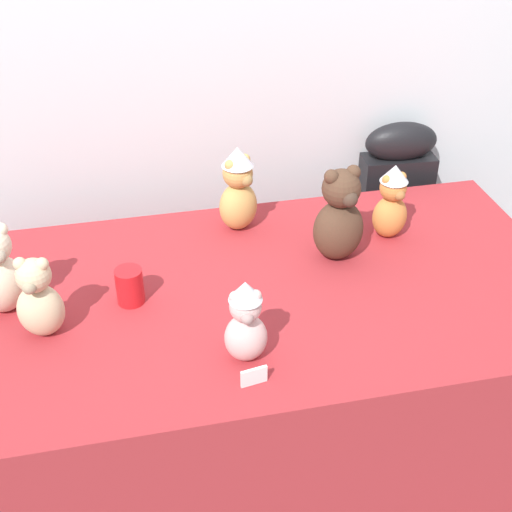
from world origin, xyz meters
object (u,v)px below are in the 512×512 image
teddy_bear_ginger (391,202)px  teddy_bear_honey (238,190)px  display_table (256,382)px  teddy_bear_sand (39,299)px  teddy_bear_cocoa (339,217)px  instrument_case (390,232)px  teddy_bear_blush (246,322)px  party_cup_red (130,286)px

teddy_bear_ginger → teddy_bear_honey: bearing=149.4°
display_table → teddy_bear_sand: teddy_bear_sand is taller
teddy_bear_cocoa → teddy_bear_honey: 0.36m
teddy_bear_cocoa → teddy_bear_honey: (-0.27, 0.24, -0.00)m
instrument_case → teddy_bear_cocoa: size_ratio=3.07×
teddy_bear_honey → display_table: bearing=-123.2°
teddy_bear_ginger → teddy_bear_cocoa: 0.22m
display_table → teddy_bear_ginger: (0.49, 0.20, 0.51)m
teddy_bear_blush → teddy_bear_cocoa: bearing=52.2°
display_table → teddy_bear_honey: teddy_bear_honey is taller
teddy_bear_sand → teddy_bear_blush: same height
teddy_bear_sand → party_cup_red: 0.27m
display_table → teddy_bear_cocoa: 0.62m
teddy_bear_sand → teddy_bear_honey: (0.63, 0.43, 0.03)m
teddy_bear_blush → display_table: bearing=78.1°
teddy_bear_honey → teddy_bear_blush: bearing=-129.9°
instrument_case → display_table: bearing=-134.5°
instrument_case → teddy_bear_ginger: size_ratio=3.73×
teddy_bear_cocoa → teddy_bear_blush: teddy_bear_cocoa is taller
teddy_bear_sand → teddy_bear_honey: size_ratio=0.83×
instrument_case → teddy_bear_sand: 1.54m
teddy_bear_sand → teddy_bear_honey: bearing=48.0°
teddy_bear_honey → party_cup_red: teddy_bear_honey is taller
display_table → teddy_bear_sand: size_ratio=7.71×
teddy_bear_ginger → teddy_bear_sand: (-1.10, -0.27, -0.01)m
teddy_bear_ginger → teddy_bear_blush: bearing=-152.5°
instrument_case → party_cup_red: instrument_case is taller
display_table → instrument_case: 0.95m
instrument_case → teddy_bear_blush: teddy_bear_blush is taller
display_table → party_cup_red: size_ratio=17.37×
teddy_bear_cocoa → party_cup_red: bearing=176.9°
display_table → teddy_bear_blush: size_ratio=7.72×
teddy_bear_sand → teddy_bear_blush: size_ratio=1.00×
teddy_bear_ginger → party_cup_red: size_ratio=2.37×
display_table → teddy_bear_blush: bearing=-107.3°
instrument_case → teddy_bear_sand: (-1.31, -0.70, 0.39)m
teddy_bear_sand → teddy_bear_cocoa: (0.90, 0.18, 0.03)m
teddy_bear_sand → teddy_bear_cocoa: 0.92m
teddy_bear_blush → teddy_bear_honey: (0.11, 0.64, 0.02)m
teddy_bear_sand → party_cup_red: teddy_bear_sand is taller
instrument_case → teddy_bear_honey: size_ratio=3.26×
teddy_bear_ginger → teddy_bear_blush: teddy_bear_ginger is taller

